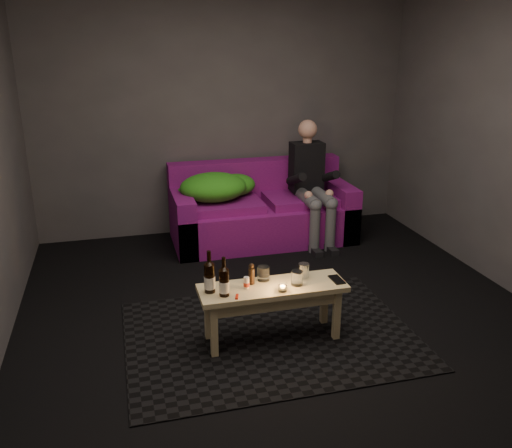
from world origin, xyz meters
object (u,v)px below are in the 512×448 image
(beer_bottle_a, at_px, (210,277))
(beer_bottle_b, at_px, (224,282))
(steel_cup, at_px, (304,270))
(coffee_table, at_px, (272,295))
(person, at_px, (311,180))
(sofa, at_px, (261,212))

(beer_bottle_a, bearing_deg, beer_bottle_b, -43.20)
(beer_bottle_b, distance_m, steel_cup, 0.63)
(beer_bottle_b, bearing_deg, coffee_table, 9.88)
(person, relative_size, beer_bottle_b, 4.51)
(beer_bottle_a, height_order, beer_bottle_b, beer_bottle_a)
(sofa, bearing_deg, coffee_table, -103.19)
(coffee_table, bearing_deg, steel_cup, 17.02)
(sofa, distance_m, beer_bottle_a, 2.18)
(sofa, height_order, beer_bottle_a, sofa)
(person, relative_size, coffee_table, 1.21)
(beer_bottle_b, height_order, steel_cup, beer_bottle_b)
(beer_bottle_b, bearing_deg, person, 55.29)
(sofa, height_order, person, person)
(coffee_table, height_order, steel_cup, steel_cup)
(person, bearing_deg, beer_bottle_a, -127.54)
(sofa, height_order, coffee_table, sofa)
(sofa, bearing_deg, beer_bottle_a, -114.65)
(steel_cup, bearing_deg, beer_bottle_b, -167.08)
(person, xyz_separation_m, beer_bottle_b, (-1.31, -1.89, -0.12))
(beer_bottle_a, distance_m, beer_bottle_b, 0.11)
(sofa, xyz_separation_m, beer_bottle_a, (-0.90, -1.97, 0.24))
(person, relative_size, steel_cup, 11.99)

